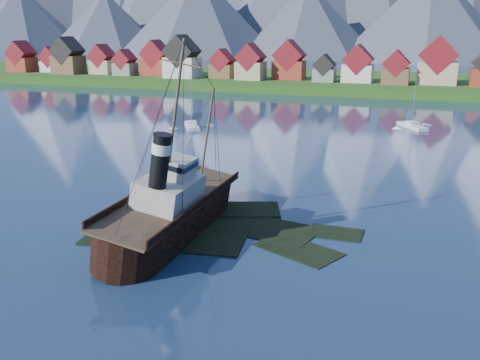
% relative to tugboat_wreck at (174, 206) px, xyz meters
% --- Properties ---
extents(ground, '(1400.00, 1400.00, 0.00)m').
position_rel_tugboat_wreck_xyz_m(ground, '(2.97, 0.13, -2.93)').
color(ground, '#192A46').
rests_on(ground, ground).
extents(shoal, '(31.71, 21.24, 1.14)m').
position_rel_tugboat_wreck_xyz_m(shoal, '(4.75, 2.28, -3.28)').
color(shoal, black).
rests_on(shoal, ground).
extents(shore_bank, '(600.00, 80.00, 3.20)m').
position_rel_tugboat_wreck_xyz_m(shore_bank, '(2.97, 170.13, -2.93)').
color(shore_bank, '#254513').
rests_on(shore_bank, ground).
extents(seawall, '(600.00, 2.50, 2.00)m').
position_rel_tugboat_wreck_xyz_m(seawall, '(2.97, 132.13, -2.93)').
color(seawall, '#3F3D38').
rests_on(seawall, ground).
extents(town, '(250.96, 16.69, 17.30)m').
position_rel_tugboat_wreck_xyz_m(town, '(-30.15, 152.32, 6.05)').
color(town, maroon).
rests_on(town, ground).
extents(tugboat_wreck, '(6.83, 29.42, 23.31)m').
position_rel_tugboat_wreck_xyz_m(tugboat_wreck, '(0.00, 0.00, 0.00)').
color(tugboat_wreck, black).
rests_on(tugboat_wreck, ground).
extents(sailboat_c, '(7.20, 9.89, 12.88)m').
position_rel_tugboat_wreck_xyz_m(sailboat_c, '(-25.46, 61.38, -2.64)').
color(sailboat_c, silver).
rests_on(sailboat_c, ground).
extents(sailboat_e, '(7.60, 10.17, 11.99)m').
position_rel_tugboat_wreck_xyz_m(sailboat_e, '(23.75, 78.62, -2.67)').
color(sailboat_e, silver).
rests_on(sailboat_e, ground).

